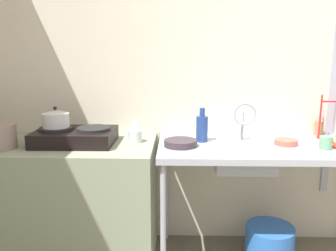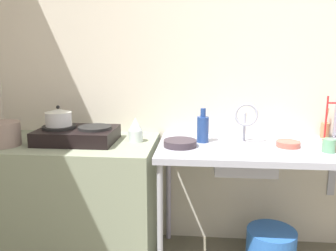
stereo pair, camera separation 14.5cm
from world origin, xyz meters
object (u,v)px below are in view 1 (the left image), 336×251
(frying_pan, at_px, (181,143))
(stove, at_px, (75,136))
(percolator, at_px, (135,130))
(faucet, at_px, (244,116))
(utensil_jar, at_px, (318,128))
(bucket_on_floor, at_px, (269,245))
(pot_on_left_burner, at_px, (56,119))
(small_bowl_on_drainboard, at_px, (286,142))
(bottle_by_sink, at_px, (202,128))
(cup_by_rack, at_px, (326,143))
(sink_basin, at_px, (243,157))

(frying_pan, bearing_deg, stove, 175.97)
(percolator, xyz_separation_m, faucet, (0.74, 0.03, 0.10))
(utensil_jar, bearing_deg, bucket_on_floor, -142.96)
(stove, height_order, pot_on_left_burner, pot_on_left_burner)
(small_bowl_on_drainboard, height_order, bucket_on_floor, small_bowl_on_drainboard)
(pot_on_left_burner, xyz_separation_m, bottle_by_sink, (0.97, 0.08, -0.07))
(faucet, relative_size, bucket_on_floor, 0.82)
(faucet, bearing_deg, percolator, -177.74)
(pot_on_left_burner, distance_m, frying_pan, 0.84)
(cup_by_rack, distance_m, utensil_jar, 0.39)
(small_bowl_on_drainboard, bearing_deg, pot_on_left_burner, -179.83)
(utensil_jar, bearing_deg, frying_pan, -162.03)
(percolator, relative_size, cup_by_rack, 2.04)
(sink_basin, distance_m, utensil_jar, 0.70)
(percolator, relative_size, sink_basin, 0.44)
(stove, relative_size, utensil_jar, 2.45)
(pot_on_left_burner, height_order, bottle_by_sink, pot_on_left_burner)
(sink_basin, relative_size, frying_pan, 1.77)
(sink_basin, xyz_separation_m, small_bowl_on_drainboard, (0.28, 0.05, 0.09))
(pot_on_left_burner, xyz_separation_m, cup_by_rack, (1.73, -0.10, -0.13))
(sink_basin, bearing_deg, faucet, 80.93)
(cup_by_rack, distance_m, bottle_by_sink, 0.79)
(bucket_on_floor, bearing_deg, frying_pan, -176.85)
(pot_on_left_burner, relative_size, frying_pan, 0.82)
(percolator, relative_size, bucket_on_floor, 0.50)
(stove, distance_m, sink_basin, 1.12)
(cup_by_rack, bearing_deg, bottle_by_sink, 166.85)
(percolator, height_order, faucet, faucet)
(faucet, height_order, frying_pan, faucet)
(cup_by_rack, xyz_separation_m, small_bowl_on_drainboard, (-0.21, 0.10, -0.02))
(percolator, xyz_separation_m, sink_basin, (0.72, -0.10, -0.16))
(faucet, bearing_deg, sink_basin, -99.07)
(pot_on_left_burner, relative_size, cup_by_rack, 2.14)
(stove, relative_size, sink_basin, 1.36)
(percolator, xyz_separation_m, bottle_by_sink, (0.45, 0.03, 0.01))
(cup_by_rack, bearing_deg, sink_basin, 173.73)
(faucet, bearing_deg, small_bowl_on_drainboard, -15.79)
(frying_pan, relative_size, small_bowl_on_drainboard, 1.43)
(bottle_by_sink, xyz_separation_m, bucket_on_floor, (0.48, -0.09, -0.81))
(sink_basin, relative_size, bottle_by_sink, 1.63)
(pot_on_left_burner, height_order, cup_by_rack, pot_on_left_burner)
(stove, distance_m, percolator, 0.40)
(stove, relative_size, faucet, 1.90)
(faucet, bearing_deg, pot_on_left_burner, -176.37)
(sink_basin, xyz_separation_m, utensil_jar, (0.60, 0.32, 0.13))
(sink_basin, xyz_separation_m, bucket_on_floor, (0.21, 0.03, -0.64))
(faucet, xyz_separation_m, bucket_on_floor, (0.19, -0.09, -0.89))
(bucket_on_floor, bearing_deg, faucet, 154.06)
(faucet, bearing_deg, frying_pan, -163.30)
(faucet, bearing_deg, utensil_jar, 18.90)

